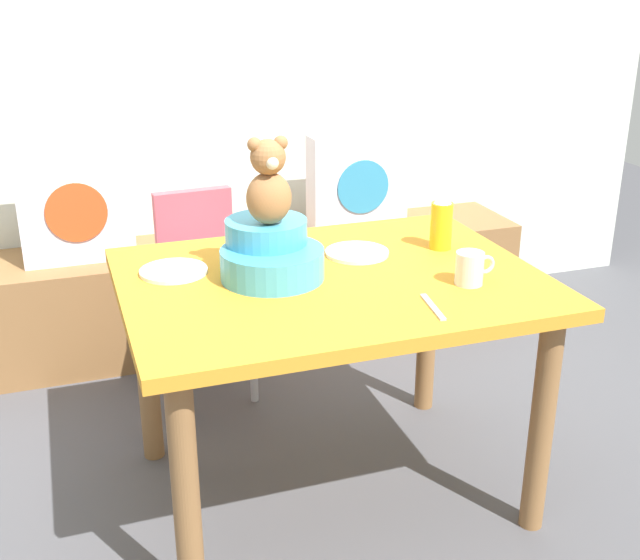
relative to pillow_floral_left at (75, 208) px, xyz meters
The scene contains 15 objects.
ground_plane 1.52m from the pillow_floral_left, 60.79° to the right, with size 8.00×8.00×0.00m, color #4C4C51.
back_wall 0.96m from the pillow_floral_left, 23.60° to the left, with size 4.40×0.10×2.60m, color silver.
window_bench 0.80m from the pillow_floral_left, ahead, with size 2.60×0.44×0.46m, color olive.
pillow_floral_left is the anchor object (origin of this frame).
pillow_floral_right 1.22m from the pillow_floral_left, ahead, with size 0.44×0.15×0.44m.
book_stack 0.56m from the pillow_floral_left, ahead, with size 0.20×0.14×0.08m, color #62C697.
dining_table 1.37m from the pillow_floral_left, 60.79° to the right, with size 1.21×0.92×0.74m.
highchair 0.62m from the pillow_floral_left, 43.81° to the right, with size 0.34×0.47×0.79m.
infant_seat_teal 1.25m from the pillow_floral_left, 66.23° to the right, with size 0.30×0.33×0.16m.
teddy_bear 1.28m from the pillow_floral_left, 66.24° to the right, with size 0.13×0.12×0.25m.
ketchup_bottle 1.53m from the pillow_floral_left, 44.75° to the right, with size 0.07×0.07×0.18m.
coffee_mug 1.72m from the pillow_floral_left, 53.50° to the right, with size 0.12×0.08×0.09m.
dinner_plate_near 1.32m from the pillow_floral_left, 52.25° to the right, with size 0.20×0.20×0.01m, color white.
dinner_plate_far 1.05m from the pillow_floral_left, 77.04° to the right, with size 0.20×0.20×0.01m, color white.
table_fork 1.72m from the pillow_floral_left, 60.68° to the right, with size 0.02×0.17×0.01m, color silver.
Camera 1 is at (-0.73, -2.04, 1.58)m, focal length 44.62 mm.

